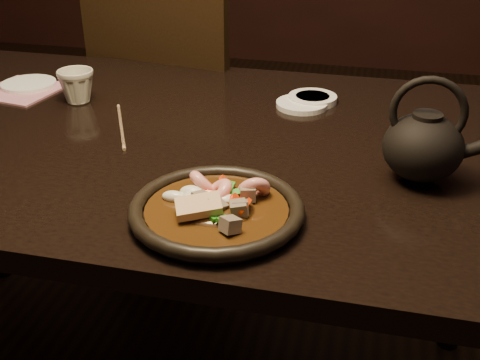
% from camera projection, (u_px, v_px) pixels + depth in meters
% --- Properties ---
extents(table, '(1.60, 0.90, 0.75)m').
position_uv_depth(table, '(150.00, 164.00, 1.25)').
color(table, black).
rests_on(table, floor).
extents(chair, '(0.53, 0.53, 0.96)m').
position_uv_depth(chair, '(182.00, 121.00, 1.85)').
color(chair, black).
rests_on(chair, floor).
extents(plate, '(0.27, 0.27, 0.03)m').
position_uv_depth(plate, '(217.00, 211.00, 0.91)').
color(plate, black).
rests_on(plate, table).
extents(stirfry, '(0.17, 0.17, 0.06)m').
position_uv_depth(stirfry, '(216.00, 204.00, 0.91)').
color(stirfry, '#351D09').
rests_on(stirfry, plate).
extents(soy_dish, '(0.11, 0.11, 0.02)m').
position_uv_depth(soy_dish, '(312.00, 99.00, 1.36)').
color(soy_dish, white).
rests_on(soy_dish, table).
extents(saucer_left, '(0.13, 0.13, 0.01)m').
position_uv_depth(saucer_left, '(29.00, 85.00, 1.45)').
color(saucer_left, white).
rests_on(saucer_left, table).
extents(saucer_right, '(0.11, 0.11, 0.01)m').
position_uv_depth(saucer_right, '(302.00, 104.00, 1.33)').
color(saucer_right, white).
rests_on(saucer_right, table).
extents(tea_cup, '(0.10, 0.10, 0.08)m').
position_uv_depth(tea_cup, '(77.00, 85.00, 1.34)').
color(tea_cup, beige).
rests_on(tea_cup, table).
extents(chopsticks, '(0.11, 0.21, 0.01)m').
position_uv_depth(chopsticks, '(121.00, 126.00, 1.23)').
color(chopsticks, tan).
rests_on(chopsticks, table).
extents(napkin, '(0.19, 0.19, 0.00)m').
position_uv_depth(napkin, '(21.00, 90.00, 1.42)').
color(napkin, '#B46F80').
rests_on(napkin, table).
extents(teapot, '(0.16, 0.13, 0.18)m').
position_uv_depth(teapot, '(424.00, 144.00, 1.00)').
color(teapot, black).
rests_on(teapot, table).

